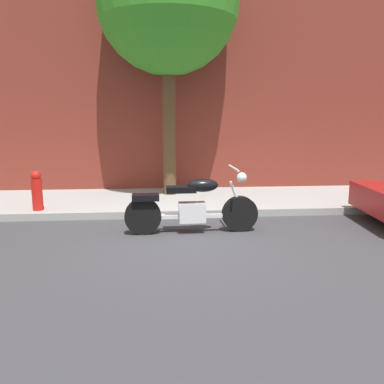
# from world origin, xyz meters

# --- Properties ---
(ground_plane) EXTENTS (60.00, 60.00, 0.00)m
(ground_plane) POSITION_xyz_m (0.00, 0.00, 0.00)
(ground_plane) COLOR #38383D
(sidewalk) EXTENTS (24.34, 2.50, 0.14)m
(sidewalk) POSITION_xyz_m (0.00, 2.64, 0.07)
(sidewalk) COLOR #9B9B9B
(sidewalk) RESTS_ON ground
(building_facade) EXTENTS (24.34, 0.50, 9.12)m
(building_facade) POSITION_xyz_m (0.00, 4.14, 4.56)
(building_facade) COLOR maroon
(building_facade) RESTS_ON ground
(motorcycle) EXTENTS (2.24, 0.70, 1.10)m
(motorcycle) POSITION_xyz_m (0.11, 0.42, 0.45)
(motorcycle) COLOR black
(motorcycle) RESTS_ON ground
(street_tree) EXTENTS (3.07, 3.07, 5.86)m
(street_tree) POSITION_xyz_m (-0.19, 3.13, 4.30)
(street_tree) COLOR brown
(street_tree) RESTS_ON ground
(fire_hydrant) EXTENTS (0.20, 0.20, 0.91)m
(fire_hydrant) POSITION_xyz_m (-2.77, 1.69, 0.46)
(fire_hydrant) COLOR red
(fire_hydrant) RESTS_ON ground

